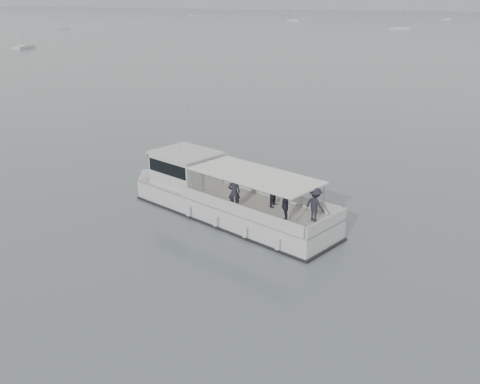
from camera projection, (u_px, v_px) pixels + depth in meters
The scene contains 3 objects.
ground at pixel (227, 214), 30.02m from camera, with size 1400.00×1400.00×0.00m, color #556164.
tour_boat at pixel (216, 196), 29.97m from camera, with size 14.17×6.06×5.92m.
moored_fleet at pixel (454, 28), 211.40m from camera, with size 408.88×354.61×9.73m.
Camera 1 is at (14.46, -23.74, 11.42)m, focal length 40.00 mm.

